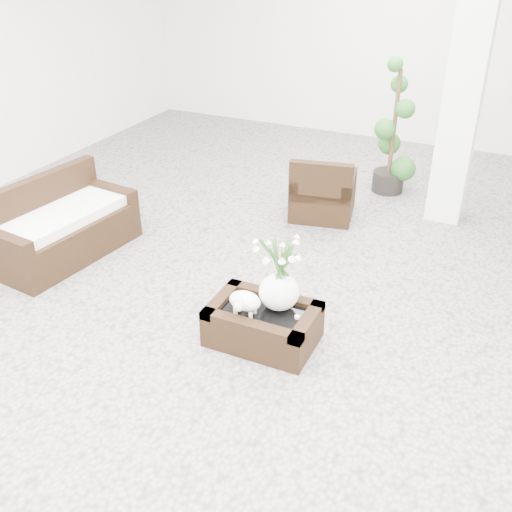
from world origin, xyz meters
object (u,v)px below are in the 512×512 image
at_px(coffee_table, 263,326).
at_px(loveseat, 62,220).
at_px(topiary, 394,129).
at_px(armchair, 324,185).

bearing_deg(coffee_table, loveseat, 169.17).
bearing_deg(coffee_table, topiary, 87.64).
relative_size(armchair, topiary, 0.46).
bearing_deg(topiary, armchair, -116.39).
xyz_separation_m(loveseat, topiary, (2.72, 3.23, 0.44)).
bearing_deg(loveseat, armchair, -38.77).
height_order(coffee_table, loveseat, loveseat).
bearing_deg(armchair, loveseat, 33.25).
distance_m(armchair, topiary, 1.31).
distance_m(coffee_table, topiary, 3.79).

